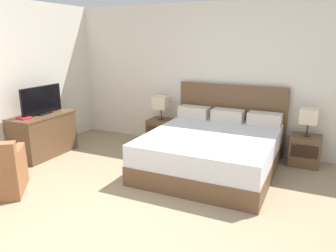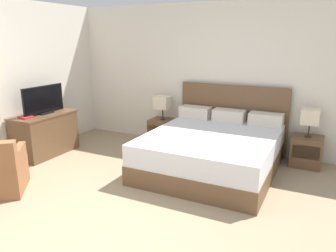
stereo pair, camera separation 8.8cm
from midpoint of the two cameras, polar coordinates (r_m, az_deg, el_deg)
ground_plane at (r=3.51m, az=-13.05°, el=-19.55°), size 10.41×10.41×0.00m
wall_back at (r=6.04m, az=7.80°, el=8.46°), size 6.59×0.06×2.59m
wall_left at (r=5.93m, az=-25.67°, el=7.01°), size 0.06×5.27×2.59m
bed at (r=5.10m, az=8.38°, el=-4.03°), size 1.91×2.15×1.19m
nightstand_left at (r=6.29m, az=-0.52°, el=-0.96°), size 0.46×0.41×0.48m
nightstand_right at (r=5.66m, az=23.37°, el=-4.06°), size 0.46×0.41×0.48m
table_lamp_left at (r=6.16m, az=-0.52°, el=4.06°), size 0.27×0.27×0.44m
table_lamp_right at (r=5.52m, az=23.97°, el=1.46°), size 0.27×0.27×0.44m
dresser at (r=6.07m, az=-20.23°, el=-1.21°), size 0.56×1.09×0.72m
tv at (r=5.96m, az=-20.44°, el=4.22°), size 0.18×0.85×0.48m
book_red_cover at (r=5.77m, az=-23.11°, el=1.42°), size 0.23×0.20×0.03m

